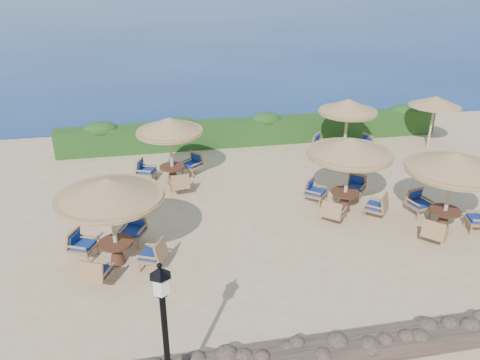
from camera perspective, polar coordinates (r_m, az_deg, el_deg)
ground at (r=16.04m, az=7.56°, el=-4.36°), size 120.00×120.00×0.00m
sea at (r=83.71m, az=-8.21°, el=19.33°), size 160.00×160.00×0.00m
hedge at (r=22.15m, az=1.89°, el=5.96°), size 18.00×0.90×1.20m
stone_wall at (r=11.34m, az=17.80°, el=-18.41°), size 15.00×0.65×0.44m
lamp_post at (r=8.94m, az=-8.94°, el=-19.65°), size 0.44×0.44×3.31m
extra_parasol at (r=22.96m, az=22.73°, el=8.84°), size 2.30×2.30×2.41m
cafe_set_0 at (r=13.08m, az=-15.48°, el=-2.99°), size 2.95×2.95×2.65m
cafe_set_1 at (r=15.89m, az=13.12°, el=2.26°), size 2.87×2.87×2.65m
cafe_set_2 at (r=15.65m, az=24.53°, el=0.65°), size 2.97×2.97×2.65m
cafe_set_3 at (r=17.73m, az=-8.50°, el=5.04°), size 2.74×2.70×2.65m
cafe_set_4 at (r=20.49m, az=12.92°, el=7.38°), size 2.70×2.69×2.65m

